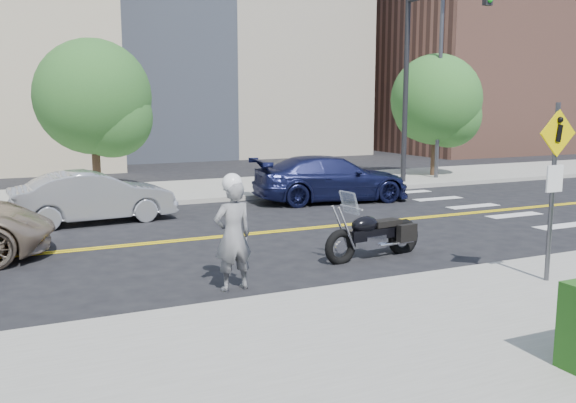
# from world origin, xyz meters

# --- Properties ---
(ground_plane) EXTENTS (120.00, 120.00, 0.00)m
(ground_plane) POSITION_xyz_m (0.00, 0.00, 0.00)
(ground_plane) COLOR black
(ground_plane) RESTS_ON ground
(sidewalk_near) EXTENTS (60.00, 5.00, 0.15)m
(sidewalk_near) POSITION_xyz_m (0.00, -7.50, 0.07)
(sidewalk_near) COLOR #9E9B91
(sidewalk_near) RESTS_ON ground_plane
(sidewalk_far) EXTENTS (60.00, 5.00, 0.15)m
(sidewalk_far) POSITION_xyz_m (0.00, 7.50, 0.07)
(sidewalk_far) COLOR #9E9B91
(sidewalk_far) RESTS_ON ground_plane
(building_right) EXTENTS (14.00, 12.00, 12.00)m
(building_right) POSITION_xyz_m (26.00, 20.00, 6.00)
(building_right) COLOR #8C5947
(building_right) RESTS_ON ground_plane
(lamp_post) EXTENTS (0.16, 0.16, 8.00)m
(lamp_post) POSITION_xyz_m (12.00, 6.50, 4.15)
(lamp_post) COLOR #4C4C51
(lamp_post) RESTS_ON sidewalk_far
(traffic_light) EXTENTS (0.28, 4.50, 7.00)m
(traffic_light) POSITION_xyz_m (10.00, 5.08, 4.67)
(traffic_light) COLOR black
(traffic_light) RESTS_ON sidewalk_far
(pedestrian_sign) EXTENTS (0.78, 0.08, 3.00)m
(pedestrian_sign) POSITION_xyz_m (4.20, -6.31, 1.96)
(pedestrian_sign) COLOR #4C4C51
(pedestrian_sign) RESTS_ON sidewalk_near
(motorcyclist) EXTENTS (0.73, 0.51, 2.00)m
(motorcyclist) POSITION_xyz_m (-0.67, -4.10, 0.99)
(motorcyclist) COLOR silver
(motorcyclist) RESTS_ON ground
(motorcycle) EXTENTS (2.42, 1.03, 1.43)m
(motorcycle) POSITION_xyz_m (2.70, -3.23, 0.71)
(motorcycle) COLOR black
(motorcycle) RESTS_ON ground
(parked_car_silver) EXTENTS (4.29, 1.80, 1.38)m
(parked_car_silver) POSITION_xyz_m (-1.99, 3.13, 0.69)
(parked_car_silver) COLOR #A4A6AB
(parked_car_silver) RESTS_ON ground
(parked_car_blue) EXTENTS (5.35, 2.71, 1.49)m
(parked_car_blue) POSITION_xyz_m (5.50, 3.66, 0.74)
(parked_car_blue) COLOR #161B44
(parked_car_blue) RESTS_ON ground
(tree_far_a) EXTENTS (3.90, 3.90, 5.33)m
(tree_far_a) POSITION_xyz_m (-1.24, 8.18, 3.37)
(tree_far_a) COLOR #382619
(tree_far_a) RESTS_ON ground
(tree_far_b) EXTENTS (3.78, 3.78, 5.22)m
(tree_far_b) POSITION_xyz_m (12.45, 7.25, 3.33)
(tree_far_b) COLOR #382619
(tree_far_b) RESTS_ON ground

